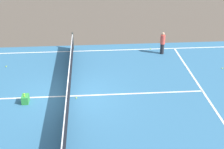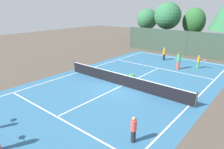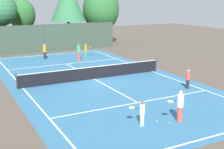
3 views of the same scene
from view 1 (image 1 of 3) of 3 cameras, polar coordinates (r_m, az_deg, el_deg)
The scene contains 9 objects.
ground_plane at distance 15.38m, azimuth -7.48°, elevation -3.81°, with size 80.00×80.00×0.00m, color brown.
court_surface at distance 15.38m, azimuth -7.48°, elevation -3.80°, with size 13.00×25.00×0.01m.
tennis_net at distance 15.13m, azimuth -7.59°, elevation -2.14°, with size 11.90×0.10×1.10m.
player_3 at distance 19.83m, azimuth 8.88°, elevation 5.52°, with size 0.29×0.29×1.36m.
ball_crate at distance 15.19m, azimuth -14.99°, elevation -4.20°, with size 0.47×0.30×0.43m.
tennis_ball_1 at distance 18.89m, azimuth 18.82°, elevation 1.05°, with size 0.07×0.07×0.07m, color #CCE533.
tennis_ball_2 at distance 15.14m, azimuth -6.29°, elevation -4.11°, with size 0.07×0.07×0.07m, color #CCE533.
tennis_ball_3 at distance 19.03m, azimuth -18.13°, elevation 1.36°, with size 0.07×0.07×0.07m, color #CCE533.
tennis_ball_4 at distance 20.62m, azimuth 6.77°, elevation 4.51°, with size 0.07×0.07×0.07m, color #CCE533.
Camera 1 is at (-13.26, -0.98, 7.73)m, focal length 51.98 mm.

